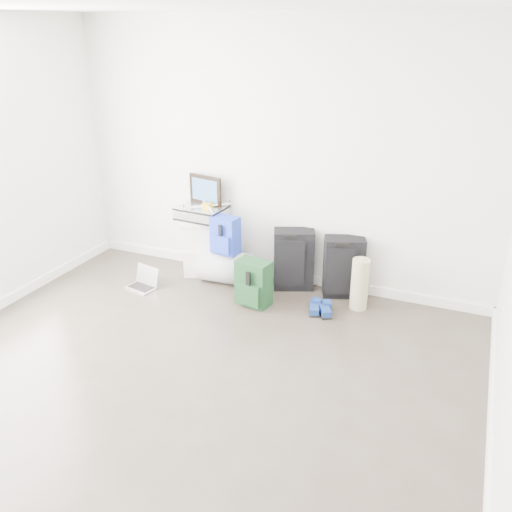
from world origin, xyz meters
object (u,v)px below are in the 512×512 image
at_px(boxes_stack, 203,246).
at_px(carry_on, 343,267).
at_px(laptop, 144,282).
at_px(large_suitcase, 293,259).
at_px(briefcase, 202,213).
at_px(duffel_bag, 227,267).

bearing_deg(boxes_stack, carry_on, -22.40).
distance_m(boxes_stack, laptop, 0.77).
distance_m(boxes_stack, large_suitcase, 1.05).
relative_size(large_suitcase, carry_on, 1.02).
bearing_deg(briefcase, carry_on, 5.63).
bearing_deg(laptop, large_suitcase, 34.85).
bearing_deg(large_suitcase, laptop, -179.29).
xyz_separation_m(boxes_stack, duffel_bag, (0.36, -0.14, -0.14)).
bearing_deg(boxes_stack, large_suitcase, -22.93).
relative_size(duffel_bag, large_suitcase, 0.90).
height_order(large_suitcase, laptop, large_suitcase).
xyz_separation_m(carry_on, laptop, (-1.99, -0.65, -0.26)).
relative_size(carry_on, laptop, 1.82).
xyz_separation_m(briefcase, duffel_bag, (0.36, -0.14, -0.53)).
relative_size(large_suitcase, laptop, 1.86).
xyz_separation_m(duffel_bag, large_suitcase, (0.69, 0.16, 0.14)).
height_order(briefcase, duffel_bag, briefcase).
relative_size(boxes_stack, laptop, 1.84).
height_order(briefcase, large_suitcase, briefcase).
bearing_deg(laptop, duffel_bag, 42.55).
xyz_separation_m(briefcase, laptop, (-0.41, -0.59, -0.65)).
xyz_separation_m(boxes_stack, laptop, (-0.41, -0.59, -0.27)).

